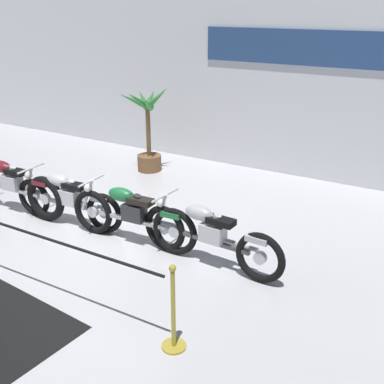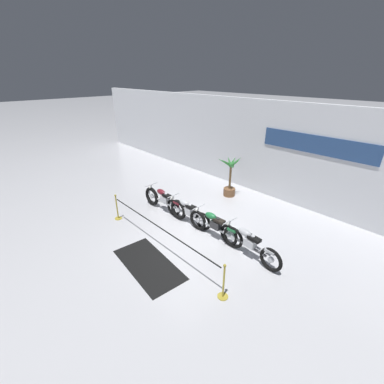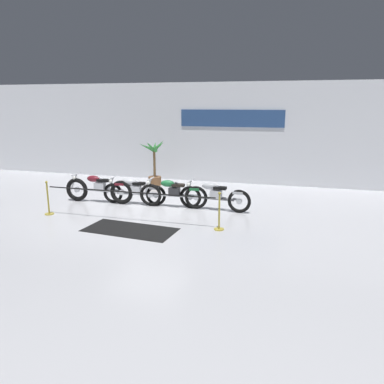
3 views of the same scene
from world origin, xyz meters
name	(u,v)px [view 1 (image 1 of 3)]	position (x,y,z in m)	size (l,w,h in m)	color
ground_plane	(73,248)	(0.00, 0.00, 0.00)	(120.00, 120.00, 0.00)	silver
back_wall	(224,72)	(0.01, 5.12, 2.10)	(28.00, 0.29, 4.20)	white
motorcycle_maroon_0	(11,186)	(-1.96, 0.54, 0.48)	(2.50, 0.62, 0.99)	black
motorcycle_silver_1	(67,198)	(-0.70, 0.66, 0.46)	(2.23, 0.62, 0.92)	black
motorcycle_green_2	(131,215)	(0.69, 0.64, 0.48)	(2.31, 0.62, 0.95)	black
motorcycle_silver_3	(209,235)	(2.07, 0.65, 0.48)	(2.36, 0.62, 0.95)	black
potted_palm_left_of_row	(148,132)	(-1.12, 3.66, 0.91)	(1.03, 0.99, 1.92)	brown
stanchion_mid_left	(173,321)	(2.60, -1.15, 0.36)	(0.28, 0.28, 1.05)	gold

